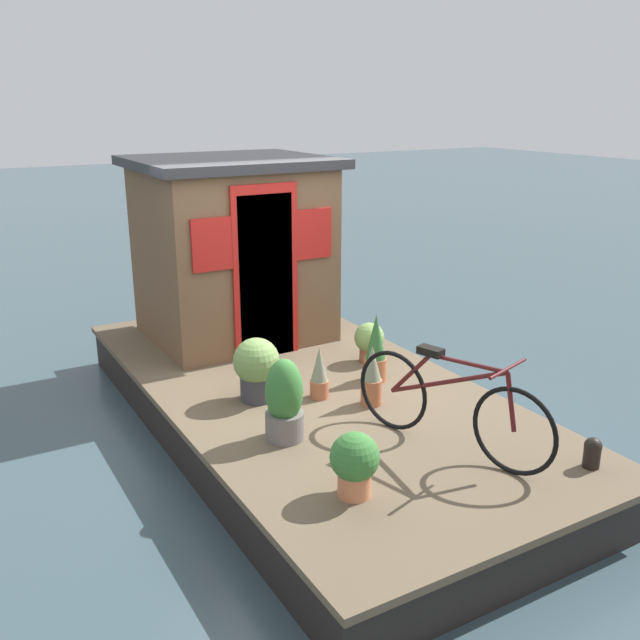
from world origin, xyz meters
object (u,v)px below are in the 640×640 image
at_px(bicycle, 449,405).
at_px(potted_plant_fern, 284,402).
at_px(houseboat_cabin, 233,248).
at_px(potted_plant_thyme, 369,340).
at_px(mooring_bollard, 592,452).
at_px(potted_plant_mint, 256,367).
at_px(potted_plant_succulent, 372,377).
at_px(potted_plant_lavender, 376,349).
at_px(potted_plant_geranium, 319,374).
at_px(potted_plant_ivy, 355,462).

bearing_deg(bicycle, potted_plant_fern, 51.95).
relative_size(houseboat_cabin, potted_plant_thyme, 4.91).
relative_size(houseboat_cabin, mooring_bollard, 8.64).
bearing_deg(potted_plant_thyme, potted_plant_mint, 101.79).
bearing_deg(mooring_bollard, potted_plant_mint, 34.52).
bearing_deg(potted_plant_succulent, potted_plant_thyme, -32.79).
xyz_separation_m(potted_plant_succulent, potted_plant_thyme, (0.89, -0.58, -0.03)).
bearing_deg(houseboat_cabin, bicycle, -174.94).
bearing_deg(mooring_bollard, potted_plant_thyme, 4.37).
bearing_deg(potted_plant_lavender, mooring_bollard, -168.74).
xyz_separation_m(houseboat_cabin, potted_plant_geranium, (-2.03, 0.07, -0.78)).
distance_m(potted_plant_mint, mooring_bollard, 2.85).
bearing_deg(potted_plant_thyme, mooring_bollard, -175.63).
distance_m(potted_plant_ivy, potted_plant_thyme, 2.58).
xyz_separation_m(bicycle, potted_plant_fern, (0.79, 1.01, -0.06)).
bearing_deg(potted_plant_lavender, potted_plant_mint, 82.31).
relative_size(potted_plant_mint, mooring_bollard, 2.46).
bearing_deg(houseboat_cabin, potted_plant_geranium, 178.11).
distance_m(potted_plant_fern, potted_plant_geranium, 0.86).
xyz_separation_m(potted_plant_lavender, potted_plant_fern, (-0.64, 1.31, 0.00)).
height_order(potted_plant_thyme, mooring_bollard, potted_plant_thyme).
relative_size(potted_plant_lavender, potted_plant_succulent, 1.21).
distance_m(potted_plant_fern, potted_plant_mint, 0.81).
bearing_deg(potted_plant_mint, houseboat_cabin, -17.77).
xyz_separation_m(potted_plant_fern, potted_plant_thyme, (1.09, -1.54, -0.09)).
bearing_deg(houseboat_cabin, potted_plant_ivy, 169.15).
xyz_separation_m(bicycle, potted_plant_ivy, (-0.20, 0.99, -0.12)).
bearing_deg(mooring_bollard, potted_plant_ivy, 72.28).
xyz_separation_m(potted_plant_mint, mooring_bollard, (-2.34, -1.61, -0.19)).
xyz_separation_m(potted_plant_fern, mooring_bollard, (-1.54, -1.74, -0.19)).
xyz_separation_m(potted_plant_lavender, potted_plant_thyme, (0.45, -0.23, -0.09)).
bearing_deg(potted_plant_fern, potted_plant_lavender, -63.90).
xyz_separation_m(potted_plant_thyme, mooring_bollard, (-2.64, -0.20, -0.11)).
relative_size(potted_plant_geranium, potted_plant_thyme, 1.17).
xyz_separation_m(bicycle, potted_plant_lavender, (1.43, -0.30, -0.06)).
distance_m(potted_plant_lavender, potted_plant_thyme, 0.52).
relative_size(potted_plant_lavender, potted_plant_ivy, 1.43).
xyz_separation_m(potted_plant_mint, potted_plant_succulent, (-0.60, -0.83, -0.05)).
relative_size(bicycle, potted_plant_geranium, 3.46).
xyz_separation_m(potted_plant_lavender, potted_plant_succulent, (-0.44, 0.34, -0.06)).
relative_size(potted_plant_lavender, mooring_bollard, 2.82).
distance_m(potted_plant_geranium, mooring_bollard, 2.38).
xyz_separation_m(houseboat_cabin, potted_plant_ivy, (-3.58, 0.69, -0.75)).
bearing_deg(potted_plant_succulent, houseboat_cabin, 6.15).
relative_size(houseboat_cabin, bicycle, 1.21).
xyz_separation_m(potted_plant_succulent, mooring_bollard, (-1.74, -0.78, -0.14)).
bearing_deg(potted_plant_mint, potted_plant_lavender, -97.69).
relative_size(potted_plant_lavender, potted_plant_geranium, 1.37).
distance_m(potted_plant_succulent, potted_plant_thyme, 1.06).
relative_size(potted_plant_lavender, potted_plant_mint, 1.15).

